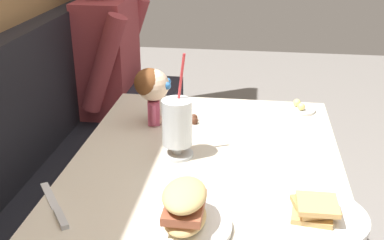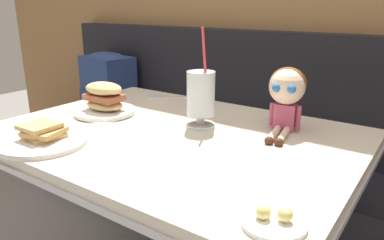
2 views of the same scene
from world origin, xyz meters
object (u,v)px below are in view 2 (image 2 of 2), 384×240
(toast_plate, at_px, (43,138))
(butter_knife, at_px, (166,96))
(seated_doll, at_px, (287,90))
(butter_saucer, at_px, (274,220))
(milkshake_glass, at_px, (201,97))
(backpack, at_px, (107,86))
(sandwich_plate, at_px, (104,101))

(toast_plate, xyz_separation_m, butter_knife, (-0.06, 0.62, -0.01))
(butter_knife, distance_m, seated_doll, 0.60)
(butter_saucer, relative_size, butter_knife, 0.59)
(milkshake_glass, xyz_separation_m, butter_saucer, (0.42, -0.39, -0.09))
(milkshake_glass, bearing_deg, seated_doll, 27.42)
(milkshake_glass, height_order, butter_knife, milkshake_glass)
(butter_saucer, xyz_separation_m, butter_knife, (-0.76, 0.63, -0.00))
(toast_plate, xyz_separation_m, seated_doll, (0.52, 0.50, 0.11))
(toast_plate, distance_m, backpack, 1.15)
(butter_saucer, xyz_separation_m, backpack, (-1.41, 0.90, -0.09))
(butter_saucer, xyz_separation_m, seated_doll, (-0.18, 0.51, 0.12))
(butter_saucer, distance_m, backpack, 1.68)
(butter_saucer, bearing_deg, sandwich_plate, 158.24)
(milkshake_glass, relative_size, butter_knife, 1.56)
(sandwich_plate, relative_size, butter_knife, 1.09)
(butter_saucer, height_order, backpack, backpack)
(seated_doll, bearing_deg, milkshake_glass, -152.58)
(milkshake_glass, distance_m, backpack, 1.14)
(seated_doll, bearing_deg, sandwich_plate, -161.59)
(sandwich_plate, height_order, seated_doll, seated_doll)
(milkshake_glass, distance_m, sandwich_plate, 0.37)
(seated_doll, bearing_deg, toast_plate, -135.74)
(milkshake_glass, height_order, seated_doll, milkshake_glass)
(toast_plate, relative_size, milkshake_glass, 0.79)
(toast_plate, xyz_separation_m, sandwich_plate, (-0.08, 0.30, 0.03))
(butter_knife, distance_m, backpack, 0.72)
(milkshake_glass, relative_size, sandwich_plate, 1.43)
(butter_saucer, bearing_deg, backpack, 147.52)
(sandwich_plate, xyz_separation_m, seated_doll, (0.60, 0.20, 0.08))
(butter_saucer, bearing_deg, toast_plate, 179.54)
(butter_saucer, relative_size, backpack, 0.30)
(butter_knife, bearing_deg, backpack, 157.65)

